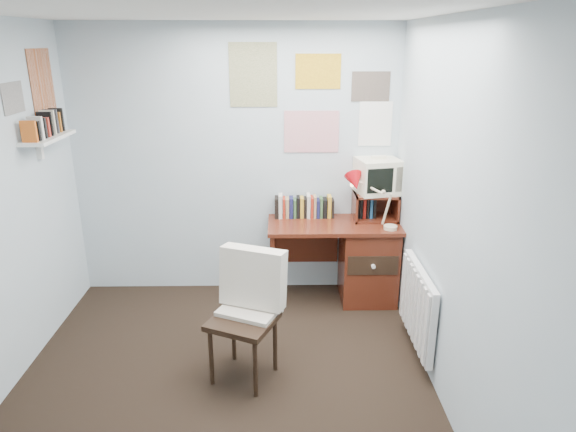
% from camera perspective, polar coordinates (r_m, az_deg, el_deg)
% --- Properties ---
extents(ground, '(3.50, 3.50, 0.00)m').
position_cam_1_polar(ground, '(3.76, -7.40, -19.73)').
color(ground, black).
rests_on(ground, ground).
extents(back_wall, '(3.00, 0.02, 2.50)m').
position_cam_1_polar(back_wall, '(4.81, -5.83, 5.76)').
color(back_wall, silver).
rests_on(back_wall, ground).
extents(right_wall, '(0.02, 3.50, 2.50)m').
position_cam_1_polar(right_wall, '(3.30, 18.46, -1.38)').
color(right_wall, silver).
rests_on(right_wall, ground).
extents(ceiling, '(3.00, 3.50, 0.02)m').
position_cam_1_polar(ceiling, '(2.95, -9.60, 21.81)').
color(ceiling, white).
rests_on(ceiling, back_wall).
extents(desk, '(1.20, 0.55, 0.76)m').
position_cam_1_polar(desk, '(4.86, 8.19, -4.70)').
color(desk, '#5D2415').
rests_on(desk, ground).
extents(desk_chair, '(0.61, 0.60, 0.92)m').
position_cam_1_polar(desk_chair, '(3.71, -5.04, -11.56)').
color(desk_chair, black).
rests_on(desk_chair, ground).
extents(desk_lamp, '(0.36, 0.33, 0.43)m').
position_cam_1_polar(desk_lamp, '(4.55, 11.47, 1.11)').
color(desk_lamp, red).
rests_on(desk_lamp, desk).
extents(tv_riser, '(0.40, 0.30, 0.25)m').
position_cam_1_polar(tv_riser, '(4.82, 9.65, 1.09)').
color(tv_riser, '#5D2415').
rests_on(tv_riser, desk).
extents(crt_tv, '(0.42, 0.40, 0.34)m').
position_cam_1_polar(crt_tv, '(4.75, 9.93, 4.58)').
color(crt_tv, '#F1EAC9').
rests_on(crt_tv, tv_riser).
extents(book_row, '(0.60, 0.14, 0.22)m').
position_cam_1_polar(book_row, '(4.81, 2.09, 1.16)').
color(book_row, '#5D2415').
rests_on(book_row, desk).
extents(radiator, '(0.09, 0.80, 0.60)m').
position_cam_1_polar(radiator, '(4.10, 14.25, -9.62)').
color(radiator, white).
rests_on(radiator, right_wall).
extents(wall_shelf, '(0.20, 0.62, 0.24)m').
position_cam_1_polar(wall_shelf, '(4.46, -25.11, 7.89)').
color(wall_shelf, white).
rests_on(wall_shelf, left_wall).
extents(posters_back, '(1.20, 0.01, 0.90)m').
position_cam_1_polar(posters_back, '(4.69, 2.69, 12.95)').
color(posters_back, white).
rests_on(posters_back, back_wall).
extents(posters_left, '(0.01, 0.70, 0.60)m').
position_cam_1_polar(posters_left, '(4.45, -26.93, 12.60)').
color(posters_left, white).
rests_on(posters_left, left_wall).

